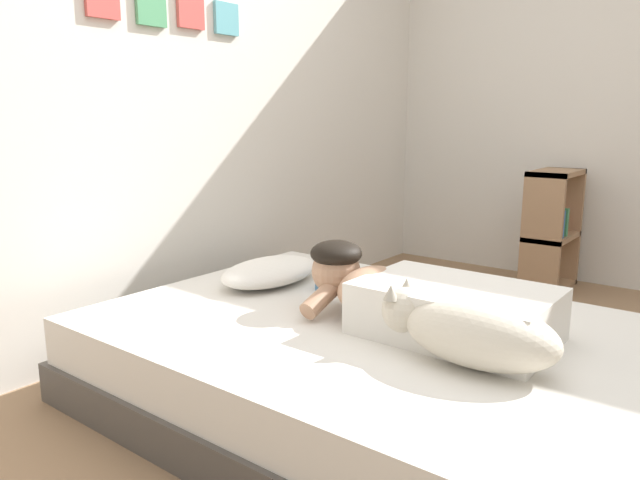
% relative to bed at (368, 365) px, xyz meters
% --- Properties ---
extents(ground_plane, '(12.85, 12.85, 0.00)m').
position_rel_bed_xyz_m(ground_plane, '(0.11, -0.45, -0.17)').
color(ground_plane, '#8C6B4C').
extents(back_wall, '(4.43, 0.12, 2.50)m').
position_rel_bed_xyz_m(back_wall, '(0.11, 1.24, 1.09)').
color(back_wall, silver).
rests_on(back_wall, ground).
extents(side_wall_right, '(0.10, 6.28, 2.50)m').
position_rel_bed_xyz_m(side_wall_right, '(2.38, -0.13, 1.08)').
color(side_wall_right, silver).
rests_on(side_wall_right, ground).
extents(bed, '(1.47, 2.02, 0.34)m').
position_rel_bed_xyz_m(bed, '(0.00, 0.00, 0.00)').
color(bed, '#4C4742').
rests_on(bed, ground).
extents(pillow, '(0.52, 0.32, 0.11)m').
position_rel_bed_xyz_m(pillow, '(0.15, 0.63, 0.23)').
color(pillow, white).
rests_on(pillow, bed).
extents(person_lying, '(0.43, 0.92, 0.27)m').
position_rel_bed_xyz_m(person_lying, '(0.05, -0.17, 0.28)').
color(person_lying, silver).
rests_on(person_lying, bed).
extents(dog, '(0.26, 0.57, 0.21)m').
position_rel_bed_xyz_m(dog, '(-0.13, -0.44, 0.27)').
color(dog, beige).
rests_on(dog, bed).
extents(coffee_cup, '(0.12, 0.09, 0.07)m').
position_rel_bed_xyz_m(coffee_cup, '(0.23, 0.37, 0.21)').
color(coffee_cup, teal).
rests_on(coffee_cup, bed).
extents(cell_phone, '(0.07, 0.14, 0.01)m').
position_rel_bed_xyz_m(cell_phone, '(0.04, -0.04, 0.17)').
color(cell_phone, black).
rests_on(cell_phone, bed).
extents(bookshelf, '(0.45, 0.24, 0.75)m').
position_rel_bed_xyz_m(bookshelf, '(2.01, -0.04, 0.22)').
color(bookshelf, '#997251').
rests_on(bookshelf, ground).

